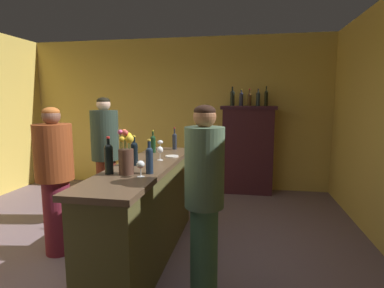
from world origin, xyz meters
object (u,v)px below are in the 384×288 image
at_px(display_bottle_left, 232,97).
at_px(bartender, 204,196).
at_px(wine_glass_front, 160,143).
at_px(display_bottle_midleft, 241,98).
at_px(wine_bottle_merlot, 109,157).
at_px(wine_glass_mid, 141,165).
at_px(patron_in_navy, 105,155).
at_px(wine_bottle_syrah, 134,152).
at_px(wine_bottle_chardonnay, 175,140).
at_px(cheese_plate, 172,156).
at_px(display_bottle_midright, 258,98).
at_px(wine_bottle_malbec, 153,143).
at_px(patron_in_grey, 55,176).
at_px(display_cabinet, 247,148).
at_px(wine_bottle_riesling, 149,159).
at_px(display_bottle_right, 266,97).
at_px(display_bottle_center, 249,99).
at_px(flower_arrangement, 126,156).
at_px(wine_glass_rear, 160,150).
at_px(bar_counter, 146,211).

xyz_separation_m(display_bottle_left, bartender, (-0.06, -3.20, -0.83)).
distance_m(wine_glass_front, display_bottle_midleft, 2.04).
bearing_deg(wine_bottle_merlot, display_bottle_left, 73.02).
xyz_separation_m(wine_glass_mid, patron_in_navy, (-1.02, 1.42, -0.19)).
bearing_deg(wine_bottle_syrah, wine_bottle_chardonnay, 81.68).
relative_size(cheese_plate, display_bottle_midright, 0.52).
distance_m(wine_bottle_malbec, wine_bottle_syrah, 0.78).
xyz_separation_m(display_bottle_midleft, patron_in_grey, (-1.91, -2.67, -0.85)).
relative_size(wine_bottle_chardonnay, cheese_plate, 1.92).
bearing_deg(wine_bottle_syrah, wine_glass_front, 91.45).
distance_m(wine_glass_mid, display_bottle_midleft, 3.27).
height_order(display_cabinet, wine_bottle_chardonnay, display_cabinet).
distance_m(wine_bottle_riesling, wine_glass_front, 1.36).
distance_m(wine_bottle_chardonnay, display_bottle_right, 2.13).
distance_m(display_bottle_center, display_bottle_right, 0.29).
relative_size(flower_arrangement, display_bottle_right, 1.17).
relative_size(display_bottle_left, patron_in_navy, 0.20).
distance_m(display_cabinet, flower_arrangement, 3.25).
bearing_deg(display_bottle_midright, display_bottle_right, 0.00).
bearing_deg(wine_bottle_chardonnay, wine_glass_rear, -88.44).
xyz_separation_m(wine_glass_front, wine_glass_mid, (0.25, -1.46, 0.01)).
xyz_separation_m(wine_glass_rear, display_bottle_right, (1.25, 2.37, 0.60)).
bearing_deg(wine_glass_rear, patron_in_navy, 145.48).
relative_size(wine_bottle_malbec, display_bottle_midright, 0.95).
bearing_deg(wine_glass_rear, wine_glass_front, 106.00).
xyz_separation_m(flower_arrangement, display_bottle_midleft, (0.93, 3.05, 0.53)).
height_order(wine_glass_mid, display_bottle_midleft, display_bottle_midleft).
height_order(bar_counter, bartender, bartender).
relative_size(wine_glass_mid, display_bottle_right, 0.42).
relative_size(wine_bottle_syrah, patron_in_grey, 0.19).
xyz_separation_m(wine_glass_front, wine_glass_rear, (0.21, -0.72, 0.01)).
bearing_deg(bar_counter, display_bottle_midleft, 70.48).
distance_m(display_cabinet, wine_bottle_riesling, 3.13).
xyz_separation_m(wine_bottle_riesling, patron_in_grey, (-1.18, 0.32, -0.29)).
relative_size(bar_counter, wine_glass_rear, 14.87).
height_order(bar_counter, display_bottle_midleft, display_bottle_midleft).
height_order(wine_bottle_riesling, display_bottle_midleft, display_bottle_midleft).
relative_size(wine_glass_front, cheese_plate, 0.82).
distance_m(wine_bottle_syrah, wine_glass_front, 1.02).
relative_size(display_bottle_midleft, display_bottle_center, 0.98).
height_order(wine_bottle_malbec, wine_glass_rear, wine_bottle_malbec).
distance_m(wine_bottle_malbec, cheese_plate, 0.40).
xyz_separation_m(bar_counter, patron_in_grey, (-1.00, -0.08, 0.36)).
bearing_deg(display_cabinet, wine_bottle_merlot, -111.79).
height_order(wine_bottle_malbec, display_bottle_left, display_bottle_left).
bearing_deg(wine_bottle_chardonnay, wine_bottle_syrah, -98.32).
distance_m(flower_arrangement, patron_in_navy, 1.62).
xyz_separation_m(patron_in_grey, bartender, (1.70, -0.53, 0.04)).
bearing_deg(patron_in_navy, patron_in_grey, -39.87).
bearing_deg(wine_glass_rear, bartender, -53.51).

